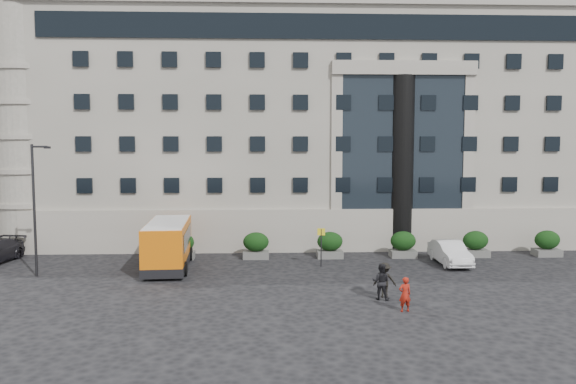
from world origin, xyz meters
The scene contains 19 objects.
ground centered at (0.00, 0.00, 0.00)m, with size 120.00×120.00×0.00m, color black.
civic_building centered at (6.00, 22.00, 9.00)m, with size 44.00×24.00×18.00m, color gray.
entrance_column centered at (12.00, 10.30, 6.50)m, with size 1.80×1.80×13.00m, color black.
apartment_far centered at (-27.00, 38.00, 11.00)m, with size 13.00×13.00×22.00m, color #81674B.
hedge_a centered at (-4.00, 7.80, 0.93)m, with size 1.80×1.26×1.84m.
hedge_b centered at (1.20, 7.80, 0.93)m, with size 1.80×1.26×1.84m.
hedge_c centered at (6.40, 7.80, 0.93)m, with size 1.80×1.26×1.84m.
hedge_d centered at (11.60, 7.80, 0.93)m, with size 1.80×1.26×1.84m.
hedge_e centered at (16.80, 7.80, 0.93)m, with size 1.80×1.26×1.84m.
hedge_f centered at (22.00, 7.80, 0.93)m, with size 1.80×1.26×1.84m.
street_lamp centered at (-11.94, 3.00, 4.37)m, with size 1.16×0.18×8.00m.
bus_stop_sign centered at (5.50, 5.00, 1.73)m, with size 0.50×0.08×2.52m.
minibus centered at (-4.41, 4.90, 1.67)m, with size 3.08×7.39×3.03m.
red_truck centered at (-17.55, 16.06, 1.53)m, with size 3.15×5.80×2.98m.
parked_car_d centered at (-17.00, 16.00, 0.76)m, with size 2.51×5.44×1.51m, color black.
white_taxi centered at (14.16, 5.38, 0.78)m, with size 1.65×4.72×1.55m, color silver.
pedestrian_a centered at (8.53, -4.96, 0.84)m, with size 0.61×0.40×1.68m, color #9F1C0F.
pedestrian_b centered at (7.81, -2.86, 0.94)m, with size 0.91×0.71×1.88m, color black.
pedestrian_c centered at (8.11, -2.40, 0.91)m, with size 1.18×0.68×1.83m, color black.
Camera 1 is at (1.87, -31.01, 8.06)m, focal length 35.00 mm.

